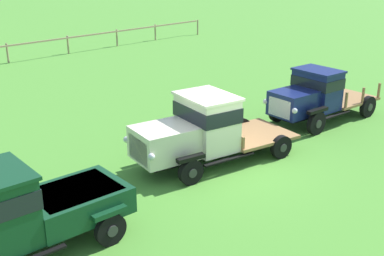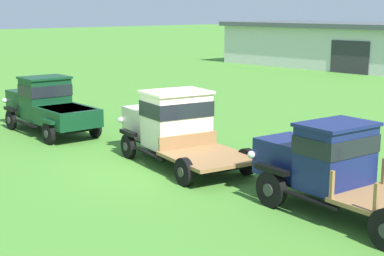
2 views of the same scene
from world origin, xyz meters
TOP-DOWN VIEW (x-y plane):
  - ground_plane at (0.00, 0.00)m, footprint 240.00×240.00m
  - paddock_fence at (8.17, 19.36)m, footprint 19.92×0.65m
  - vintage_truck_foreground_near at (-6.87, 0.18)m, footprint 5.46×2.34m
  - vintage_truck_second_in_line at (-0.35, 0.83)m, footprint 5.85×3.14m
  - vintage_truck_midrow_center at (5.65, 0.49)m, footprint 5.42×2.58m

SIDE VIEW (x-z plane):
  - ground_plane at x=0.00m, z-range 0.00..0.00m
  - paddock_fence at x=8.17m, z-range 0.29..1.50m
  - vintage_truck_foreground_near at x=-6.87m, z-range 0.00..2.15m
  - vintage_truck_midrow_center at x=5.65m, z-range 0.05..2.18m
  - vintage_truck_second_in_line at x=-0.35m, z-range 0.04..2.29m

